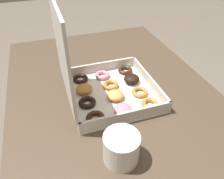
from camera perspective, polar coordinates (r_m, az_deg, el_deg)
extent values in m
cube|color=#4C3D2D|center=(0.80, 0.48, -1.93)|extent=(1.09, 0.74, 0.03)
cylinder|color=#4C3D2D|center=(1.48, 6.02, 1.65)|extent=(0.06, 0.06, 0.68)
cylinder|color=#4C3D2D|center=(1.39, -19.16, -3.40)|extent=(0.06, 0.06, 0.68)
cube|color=silver|center=(0.79, 0.00, -0.96)|extent=(0.31, 0.30, 0.01)
cube|color=beige|center=(0.82, 9.67, 2.30)|extent=(0.31, 0.01, 0.04)
cube|color=beige|center=(0.75, -10.60, -1.79)|extent=(0.31, 0.01, 0.04)
cube|color=beige|center=(0.67, 4.06, -7.05)|extent=(0.01, 0.30, 0.04)
cube|color=beige|center=(0.89, -3.04, 5.90)|extent=(0.01, 0.30, 0.04)
cube|color=beige|center=(0.66, -12.95, 9.25)|extent=(0.31, 0.01, 0.29)
torus|color=#B77A38|center=(0.74, 9.87, -3.70)|extent=(0.06, 0.06, 0.02)
torus|color=#B77A38|center=(0.78, 7.28, -0.67)|extent=(0.06, 0.06, 0.01)
ellipsoid|color=black|center=(0.83, 5.16, 2.79)|extent=(0.06, 0.06, 0.03)
torus|color=#381E11|center=(0.89, 3.47, 5.05)|extent=(0.06, 0.06, 0.02)
ellipsoid|color=pink|center=(0.70, 2.95, -5.25)|extent=(0.06, 0.06, 0.03)
ellipsoid|color=tan|center=(0.75, 0.90, -1.54)|extent=(0.06, 0.06, 0.03)
torus|color=#B77A38|center=(0.81, -0.45, 1.14)|extent=(0.06, 0.06, 0.02)
torus|color=pink|center=(0.86, -2.54, 3.76)|extent=(0.06, 0.06, 0.02)
torus|color=#381E11|center=(0.68, -4.34, -7.37)|extent=(0.06, 0.06, 0.02)
torus|color=black|center=(0.74, -6.46, -3.37)|extent=(0.06, 0.06, 0.02)
ellipsoid|color=#B77A38|center=(0.78, -7.30, 0.13)|extent=(0.06, 0.06, 0.03)
torus|color=black|center=(0.85, -8.23, 2.83)|extent=(0.06, 0.06, 0.01)
cylinder|color=white|center=(0.57, 2.46, -15.00)|extent=(0.09, 0.09, 0.08)
cylinder|color=black|center=(0.54, 2.57, -12.57)|extent=(0.08, 0.08, 0.01)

